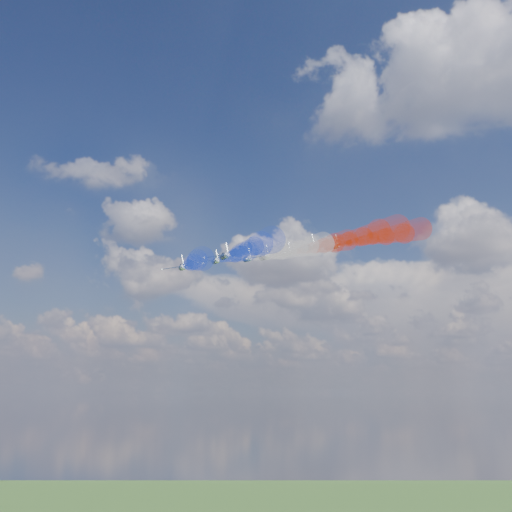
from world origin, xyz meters
The scene contains 16 objects.
jet_lead centered at (-11.76, 15.75, 177.25)m, with size 10.23×12.79×3.41m, color black, non-canonical shape.
trail_lead centered at (7.30, -4.31, 172.45)m, with size 4.26×44.87×4.26m, color white, non-canonical shape.
jet_inner_left centered at (-13.00, 2.38, 174.41)m, with size 10.23×12.79×3.41m, color black, non-canonical shape.
trail_inner_left centered at (6.05, -17.68, 169.61)m, with size 4.26×44.87×4.26m, color blue, non-canonical shape.
jet_inner_right centered at (1.97, 13.87, 176.85)m, with size 10.23×12.79×3.41m, color black, non-canonical shape.
trail_inner_right centered at (21.02, -6.20, 172.05)m, with size 4.26×44.87×4.26m, color red, non-canonical shape.
jet_outer_left centered at (-11.25, -13.39, 169.74)m, with size 10.23×12.79×3.41m, color black, non-canonical shape.
trail_outer_left centered at (7.80, -33.46, 164.94)m, with size 4.26×44.87×4.26m, color blue, non-canonical shape.
jet_center_third centered at (2.95, 1.43, 173.39)m, with size 10.23×12.79×3.41m, color black, non-canonical shape.
trail_center_third centered at (22.00, -18.64, 168.59)m, with size 4.26×44.87×4.26m, color white, non-canonical shape.
jet_outer_right centered at (16.73, 11.53, 176.29)m, with size 10.23×12.79×3.41m, color black, non-canonical shape.
trail_outer_right centered at (35.78, -8.54, 171.49)m, with size 4.26×44.87×4.26m, color red, non-canonical shape.
jet_rear_left centered at (3.71, -16.46, 170.13)m, with size 10.23×12.79×3.41m, color black, non-canonical shape.
trail_rear_left centered at (22.76, -36.52, 165.33)m, with size 4.26×44.87×4.26m, color blue, non-canonical shape.
jet_rear_right centered at (17.66, -2.99, 172.99)m, with size 10.23×12.79×3.41m, color black, non-canonical shape.
trail_rear_right centered at (36.71, -23.06, 168.19)m, with size 4.26×44.87×4.26m, color red, non-canonical shape.
Camera 1 is at (81.54, -124.35, 140.06)m, focal length 42.60 mm.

